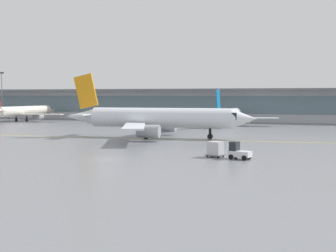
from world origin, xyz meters
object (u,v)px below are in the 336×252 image
apron_light_mast_0 (2,93)px  gate_airplane_1 (228,115)px  gate_airplane_0 (24,111)px  baggage_tug (238,152)px  taxiing_regional_jet (158,118)px  cargo_dolly_lead (215,149)px

apron_light_mast_0 → gate_airplane_1: bearing=-9.0°
gate_airplane_0 → apron_light_mast_0: size_ratio=1.91×
baggage_tug → apron_light_mast_0: bearing=157.0°
taxiing_regional_jet → apron_light_mast_0: size_ratio=2.31×
taxiing_regional_jet → gate_airplane_0: bearing=141.7°
gate_airplane_0 → apron_light_mast_0: (-17.65, 12.52, 5.48)m
gate_airplane_0 → cargo_dolly_lead: gate_airplane_0 is taller
baggage_tug → apron_light_mast_0: apron_light_mast_0 is taller
cargo_dolly_lead → apron_light_mast_0: 113.27m
gate_airplane_1 → cargo_dolly_lead: (9.07, -58.89, -1.68)m
gate_airplane_1 → apron_light_mast_0: 79.76m
baggage_tug → gate_airplane_0: bearing=156.2°
gate_airplane_0 → taxiing_regional_jet: taxiing_regional_jet is taller
gate_airplane_1 → baggage_tug: 60.95m
gate_airplane_0 → gate_airplane_1: gate_airplane_0 is taller
baggage_tug → apron_light_mast_0: 116.13m
taxiing_regional_jet → baggage_tug: taxiing_regional_jet is taller
gate_airplane_1 → taxiing_regional_jet: bearing=173.4°
taxiing_regional_jet → baggage_tug: size_ratio=12.33×
apron_light_mast_0 → cargo_dolly_lead: bearing=-39.2°
taxiing_regional_jet → apron_light_mast_0: apron_light_mast_0 is taller
gate_airplane_0 → taxiing_regional_jet: bearing=-119.1°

